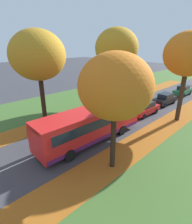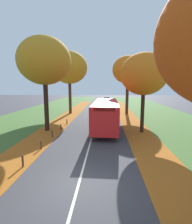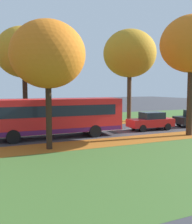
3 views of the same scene
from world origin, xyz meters
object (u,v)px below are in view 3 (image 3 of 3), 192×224
Objects in this scene: bollard_fifth at (31,126)px; car_red_lead at (151,121)px; tree_left_near at (24,53)px; tree_right_mid at (192,45)px; tree_right_near at (48,55)px; bollard_sixth at (61,124)px; tree_left_mid at (130,54)px; bus at (55,115)px.

bollard_fifth is 0.15× the size of car_red_lead.
tree_right_mid is at bearing 49.59° from tree_left_near.
bollard_sixth is (-8.50, 3.30, -5.51)m from tree_right_near.
tree_right_mid is 13.62m from bollard_sixth.
tree_right_near is 1.85× the size of car_red_lead.
tree_left_near is at bearing -90.62° from tree_left_mid.
bus is (6.22, 1.20, -5.46)m from tree_left_near.
tree_right_mid reaches higher than bus.
tree_right_near is 12.08m from car_red_lead.
bollard_sixth is (1.29, -8.43, -7.35)m from tree_left_mid.
tree_left_mid is 15.39m from tree_right_near.
tree_left_mid is at bearing 96.46° from bollard_fifth.
bollard_fifth is at bearing -126.66° from tree_right_mid.
bus is at bearing 11.25° from bollard_fifth.
tree_right_mid is 15.75× the size of bollard_sixth.
tree_left_near is 2.25× the size of car_red_lead.
car_red_lead is at bearing 58.64° from tree_left_near.
bus is at bearing -21.92° from bollard_sixth.
tree_left_near is 15.89× the size of bollard_sixth.
car_red_lead is at bearing 55.78° from bollard_sixth.
tree_left_near is 1.01× the size of tree_right_mid.
tree_left_mid is at bearing 129.84° from tree_right_near.
tree_right_near reaches higher than bollard_fifth.
car_red_lead is at bearing 109.67° from tree_right_near.
tree_left_near is 7.67m from bollard_sixth.
bus reaches higher than bollard_fifth.
car_red_lead is (4.81, 9.95, 0.50)m from bollard_fifth.
bus is at bearing 159.71° from tree_right_near.
bollard_fifth is (-8.32, -11.17, -6.91)m from tree_right_mid.
tree_left_near is at bearing 179.07° from tree_right_near.
bollard_fifth is 1.04× the size of bollard_sixth.
tree_right_mid is 12.13m from bus.
bollard_sixth is 8.55m from car_red_lead.
tree_left_mid is 1.09× the size of tree_right_mid.
tree_left_near is 10.01m from tree_right_near.
tree_left_mid is at bearing 89.38° from tree_left_near.
bollard_fifth is (-8.51, 0.41, -5.50)m from tree_right_near.
tree_left_mid is at bearing 179.09° from tree_right_mid.
tree_left_mid is 2.43× the size of car_red_lead.
bus is at bearing 10.96° from tree_left_near.
bollard_fifth is 0.06× the size of bus.
bollard_sixth is at bearing -124.22° from car_red_lead.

